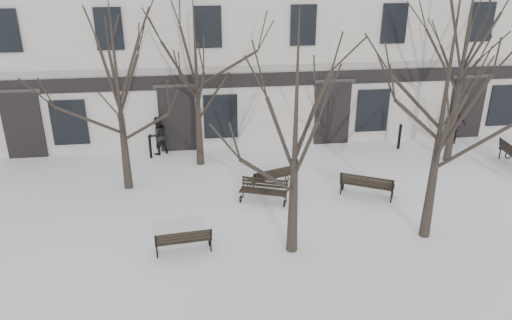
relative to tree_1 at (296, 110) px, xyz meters
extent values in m
plane|color=white|center=(0.01, 0.65, -4.43)|extent=(100.00, 100.00, 0.00)
cube|color=beige|center=(0.01, 13.65, 1.07)|extent=(40.00, 10.00, 11.00)
cube|color=gray|center=(0.01, 8.62, -0.83)|extent=(40.00, 0.12, 0.25)
cube|color=black|center=(0.01, 8.61, -1.33)|extent=(40.00, 0.10, 0.60)
cube|color=black|center=(-9.99, 8.59, -2.98)|extent=(1.60, 0.22, 2.90)
cube|color=#2D2B28|center=(-9.99, 8.55, -1.48)|extent=(1.90, 0.08, 0.18)
cube|color=black|center=(-8.09, 8.60, -2.93)|extent=(1.50, 0.14, 2.00)
cube|color=black|center=(-3.49, 8.59, -2.98)|extent=(1.60, 0.22, 2.90)
cube|color=#2D2B28|center=(-3.49, 8.55, -1.48)|extent=(1.90, 0.08, 0.18)
cube|color=black|center=(-1.59, 8.60, -2.93)|extent=(1.50, 0.14, 2.00)
cube|color=black|center=(3.51, 8.59, -2.98)|extent=(1.60, 0.22, 2.90)
cube|color=#2D2B28|center=(3.51, 8.55, -1.48)|extent=(1.90, 0.08, 0.18)
cube|color=black|center=(5.41, 8.60, -2.93)|extent=(1.50, 0.14, 2.00)
cube|color=black|center=(10.01, 8.59, -2.98)|extent=(1.60, 0.22, 2.90)
cube|color=#2D2B28|center=(10.01, 8.55, -1.48)|extent=(1.90, 0.08, 0.18)
cube|color=black|center=(11.91, 8.60, -2.93)|extent=(1.50, 0.14, 2.00)
cube|color=black|center=(-9.99, 8.60, 0.97)|extent=(1.10, 0.14, 1.70)
cube|color=black|center=(-5.99, 8.60, 0.97)|extent=(1.10, 0.14, 1.70)
cube|color=black|center=(-1.99, 8.60, 0.97)|extent=(1.10, 0.14, 1.70)
cube|color=black|center=(2.01, 8.60, 0.97)|extent=(1.10, 0.14, 1.70)
cube|color=black|center=(6.01, 8.60, 0.97)|extent=(1.10, 0.14, 1.70)
cube|color=black|center=(10.01, 8.60, 0.97)|extent=(1.10, 0.14, 1.70)
cone|color=black|center=(0.00, 0.00, -2.94)|extent=(0.34, 0.34, 2.98)
cone|color=black|center=(4.34, 0.28, -2.75)|extent=(0.34, 0.34, 3.35)
cone|color=black|center=(-5.35, 4.97, -2.97)|extent=(0.34, 0.34, 2.93)
cone|color=black|center=(-2.58, 6.89, -2.96)|extent=(0.34, 0.34, 2.94)
cone|color=black|center=(7.93, 5.92, -2.58)|extent=(0.34, 0.34, 3.70)
torus|color=black|center=(-2.46, 0.56, -4.30)|extent=(0.07, 0.27, 0.27)
cylinder|color=black|center=(-2.43, 0.22, -4.22)|extent=(0.05, 0.05, 0.42)
cube|color=black|center=(-2.44, 0.39, -4.01)|extent=(0.10, 0.52, 0.05)
torus|color=black|center=(-4.04, 0.39, -4.30)|extent=(0.07, 0.27, 0.27)
cylinder|color=black|center=(-4.00, 0.06, -4.22)|extent=(0.05, 0.05, 0.42)
cube|color=black|center=(-4.02, 0.23, -4.01)|extent=(0.10, 0.52, 0.05)
cube|color=black|center=(-3.25, 0.51, -3.99)|extent=(1.68, 0.25, 0.03)
cube|color=black|center=(-3.24, 0.38, -3.99)|extent=(1.68, 0.25, 0.03)
cube|color=black|center=(-3.23, 0.25, -3.99)|extent=(1.68, 0.25, 0.03)
cube|color=black|center=(-3.21, 0.12, -3.99)|extent=(1.68, 0.25, 0.03)
cube|color=black|center=(-3.21, 0.09, -3.87)|extent=(1.67, 0.20, 0.08)
cube|color=black|center=(-3.21, 0.07, -3.76)|extent=(1.67, 0.20, 0.08)
cube|color=black|center=(-3.21, 0.05, -3.65)|extent=(1.67, 0.20, 0.08)
cylinder|color=black|center=(-2.42, 0.15, -3.82)|extent=(0.05, 0.14, 0.46)
cylinder|color=black|center=(-4.00, -0.01, -3.82)|extent=(0.05, 0.14, 0.46)
torus|color=black|center=(4.28, 2.86, -4.28)|extent=(0.19, 0.30, 0.31)
cylinder|color=black|center=(4.10, 2.52, -4.19)|extent=(0.05, 0.05, 0.48)
cube|color=black|center=(4.19, 2.69, -3.95)|extent=(0.32, 0.54, 0.05)
torus|color=black|center=(2.67, 3.70, -4.28)|extent=(0.19, 0.30, 0.31)
cylinder|color=black|center=(2.49, 3.36, -4.19)|extent=(0.05, 0.05, 0.48)
cube|color=black|center=(2.58, 3.53, -3.95)|extent=(0.32, 0.54, 0.05)
cube|color=black|center=(3.49, 3.32, -3.93)|extent=(1.75, 0.98, 0.04)
cube|color=black|center=(3.42, 3.19, -3.93)|extent=(1.75, 0.98, 0.04)
cube|color=black|center=(3.35, 3.05, -3.93)|extent=(1.75, 0.98, 0.04)
cube|color=black|center=(3.28, 2.92, -3.93)|extent=(1.75, 0.98, 0.04)
cube|color=black|center=(3.27, 2.88, -3.79)|extent=(1.72, 0.92, 0.10)
cube|color=black|center=(3.25, 2.86, -3.66)|extent=(1.72, 0.92, 0.10)
cube|color=black|center=(3.24, 2.84, -3.53)|extent=(1.72, 0.92, 0.10)
cylinder|color=black|center=(4.06, 2.44, -3.74)|extent=(0.11, 0.16, 0.53)
cylinder|color=black|center=(2.45, 3.29, -3.74)|extent=(0.11, 0.16, 0.53)
torus|color=black|center=(-1.23, 3.25, -4.30)|extent=(0.14, 0.27, 0.27)
cylinder|color=black|center=(-1.12, 3.56, -4.22)|extent=(0.05, 0.05, 0.42)
cube|color=black|center=(-1.17, 3.40, -4.01)|extent=(0.22, 0.50, 0.05)
torus|color=black|center=(0.26, 2.69, -4.30)|extent=(0.14, 0.27, 0.27)
cylinder|color=black|center=(0.38, 3.01, -4.22)|extent=(0.05, 0.05, 0.42)
cube|color=black|center=(0.32, 2.85, -4.01)|extent=(0.22, 0.50, 0.05)
cube|color=black|center=(-0.50, 2.93, -3.99)|extent=(1.61, 0.66, 0.03)
cube|color=black|center=(-0.45, 3.06, -3.99)|extent=(1.61, 0.66, 0.03)
cube|color=black|center=(-0.41, 3.18, -3.99)|extent=(1.61, 0.66, 0.03)
cube|color=black|center=(-0.36, 3.30, -3.99)|extent=(1.61, 0.66, 0.03)
cube|color=black|center=(-0.35, 3.34, -3.87)|extent=(1.59, 0.62, 0.08)
cube|color=black|center=(-0.34, 3.36, -3.76)|extent=(1.59, 0.62, 0.08)
cube|color=black|center=(-0.34, 3.38, -3.64)|extent=(1.59, 0.62, 0.08)
cylinder|color=black|center=(-1.09, 3.63, -3.82)|extent=(0.08, 0.14, 0.47)
cylinder|color=black|center=(0.40, 3.08, -3.82)|extent=(0.08, 0.14, 0.47)
torus|color=black|center=(0.73, 4.75, -4.29)|extent=(0.14, 0.28, 0.28)
cylinder|color=black|center=(0.85, 4.42, -4.21)|extent=(0.05, 0.05, 0.44)
cube|color=black|center=(0.79, 4.59, -3.99)|extent=(0.23, 0.52, 0.05)
torus|color=black|center=(-0.82, 4.18, -4.29)|extent=(0.14, 0.28, 0.28)
cylinder|color=black|center=(-0.70, 3.85, -4.21)|extent=(0.05, 0.05, 0.44)
cube|color=black|center=(-0.76, 4.02, -3.99)|extent=(0.23, 0.52, 0.05)
cube|color=black|center=(-0.06, 4.50, -3.97)|extent=(1.67, 0.69, 0.03)
cube|color=black|center=(-0.01, 4.38, -3.97)|extent=(1.67, 0.69, 0.03)
cube|color=black|center=(0.03, 4.25, -3.97)|extent=(1.67, 0.69, 0.03)
cube|color=black|center=(0.08, 4.12, -3.97)|extent=(1.67, 0.69, 0.03)
cube|color=black|center=(0.09, 4.08, -3.85)|extent=(1.65, 0.64, 0.09)
cube|color=black|center=(0.10, 4.06, -3.73)|extent=(1.65, 0.64, 0.09)
cube|color=black|center=(0.11, 4.04, -3.61)|extent=(1.65, 0.64, 0.09)
cylinder|color=black|center=(0.88, 4.35, -3.80)|extent=(0.08, 0.14, 0.48)
cylinder|color=black|center=(-0.68, 3.78, -3.80)|extent=(0.08, 0.14, 0.48)
torus|color=black|center=(10.65, 5.77, -4.28)|extent=(0.32, 0.08, 0.32)
cylinder|color=black|center=(10.25, 5.80, -4.18)|extent=(0.05, 0.05, 0.49)
cube|color=black|center=(10.45, 5.79, -3.94)|extent=(0.61, 0.10, 0.05)
cube|color=black|center=(10.16, 4.87, -3.91)|extent=(0.25, 1.98, 0.04)
cube|color=black|center=(10.11, 4.88, -3.77)|extent=(0.19, 1.98, 0.10)
cube|color=black|center=(10.09, 4.88, -3.64)|extent=(0.19, 1.98, 0.10)
cube|color=black|center=(10.07, 4.88, -3.51)|extent=(0.19, 1.98, 0.10)
cylinder|color=black|center=(10.16, 5.81, -3.72)|extent=(0.16, 0.06, 0.55)
cylinder|color=black|center=(-4.69, 7.79, -3.95)|extent=(0.12, 0.12, 0.96)
sphere|color=black|center=(-4.69, 7.79, -3.45)|extent=(0.13, 0.13, 0.13)
cylinder|color=black|center=(6.38, 7.49, -3.89)|extent=(0.13, 0.13, 1.08)
sphere|color=black|center=(6.38, 7.49, -3.33)|extent=(0.15, 0.15, 0.15)
imported|color=black|center=(-4.37, 8.25, -4.43)|extent=(1.04, 0.97, 1.72)
imported|color=black|center=(9.09, 7.81, -4.43)|extent=(1.10, 0.51, 1.82)
camera|label=1|loc=(-2.68, -12.57, 4.01)|focal=35.00mm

